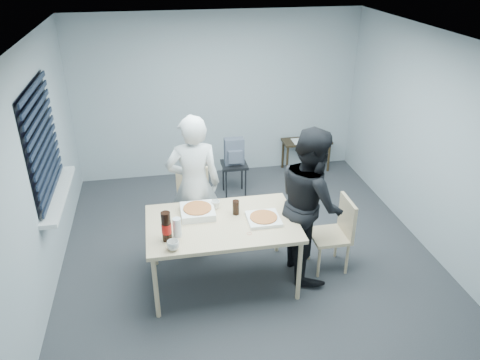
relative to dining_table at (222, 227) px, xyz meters
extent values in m
plane|color=#2E2F33|center=(0.38, 0.38, -0.73)|extent=(5.00, 5.00, 0.00)
plane|color=white|center=(0.38, 0.38, 1.87)|extent=(5.00, 5.00, 0.00)
plane|color=#9FA9AF|center=(0.38, 2.88, 0.57)|extent=(4.50, 0.00, 4.50)
plane|color=#9FA9AF|center=(0.38, -2.12, 0.57)|extent=(4.50, 0.00, 4.50)
plane|color=#9FA9AF|center=(-1.87, 0.38, 0.57)|extent=(0.00, 5.00, 5.00)
plane|color=#9FA9AF|center=(2.63, 0.38, 0.57)|extent=(0.00, 5.00, 5.00)
plane|color=black|center=(-1.85, 0.78, 0.82)|extent=(0.00, 1.30, 1.30)
cube|color=#171E30|center=(-1.82, 0.78, 0.82)|extent=(0.04, 1.30, 1.25)
cube|color=silver|center=(-1.78, 0.78, 0.16)|extent=(0.18, 1.42, 0.05)
cube|color=#D6BA8E|center=(0.00, 0.00, 0.04)|extent=(1.62, 1.02, 0.04)
cylinder|color=#D6BA8E|center=(-0.75, -0.45, -0.36)|extent=(0.05, 0.05, 0.74)
cylinder|color=#D6BA8E|center=(-0.75, 0.45, -0.36)|extent=(0.05, 0.05, 0.74)
cylinder|color=#D6BA8E|center=(0.75, -0.45, -0.36)|extent=(0.05, 0.05, 0.74)
cylinder|color=#D6BA8E|center=(0.75, 0.45, -0.36)|extent=(0.05, 0.05, 0.74)
cube|color=#D6BA8E|center=(-0.21, 1.00, -0.30)|extent=(0.42, 0.42, 0.04)
cube|color=#D6BA8E|center=(-0.21, 1.19, -0.06)|extent=(0.42, 0.04, 0.44)
cylinder|color=#D6BA8E|center=(-0.38, 0.83, -0.52)|extent=(0.03, 0.03, 0.41)
cylinder|color=#D6BA8E|center=(-0.38, 1.17, -0.52)|extent=(0.03, 0.03, 0.41)
cylinder|color=#D6BA8E|center=(-0.04, 0.83, -0.52)|extent=(0.03, 0.03, 0.41)
cylinder|color=#D6BA8E|center=(-0.04, 1.17, -0.52)|extent=(0.03, 0.03, 0.41)
cube|color=#D6BA8E|center=(1.26, 0.03, -0.30)|extent=(0.42, 0.42, 0.04)
cube|color=#D6BA8E|center=(1.45, 0.03, -0.06)|extent=(0.04, 0.42, 0.44)
cylinder|color=#D6BA8E|center=(1.09, -0.14, -0.52)|extent=(0.03, 0.03, 0.41)
cylinder|color=#D6BA8E|center=(1.09, 0.20, -0.52)|extent=(0.03, 0.03, 0.41)
cylinder|color=#D6BA8E|center=(1.43, -0.14, -0.52)|extent=(0.03, 0.03, 0.41)
cylinder|color=#D6BA8E|center=(1.43, 0.20, -0.52)|extent=(0.03, 0.03, 0.41)
imported|color=silver|center=(-0.23, 0.71, 0.16)|extent=(0.65, 0.42, 1.77)
imported|color=black|center=(1.00, 0.06, 0.16)|extent=(0.47, 0.86, 1.77)
cube|color=#342515|center=(1.82, 2.66, -0.21)|extent=(0.80, 0.36, 0.04)
cylinder|color=#342515|center=(1.46, 2.52, -0.48)|extent=(0.04, 0.04, 0.50)
cylinder|color=#342515|center=(1.46, 2.80, -0.48)|extent=(0.04, 0.04, 0.50)
cylinder|color=#342515|center=(2.18, 2.52, -0.48)|extent=(0.04, 0.04, 0.50)
cylinder|color=#342515|center=(2.18, 2.80, -0.48)|extent=(0.04, 0.04, 0.50)
cube|color=black|center=(0.48, 2.01, -0.23)|extent=(0.37, 0.37, 0.04)
cylinder|color=black|center=(0.34, 1.86, -0.49)|extent=(0.04, 0.04, 0.48)
cylinder|color=black|center=(0.34, 2.16, -0.49)|extent=(0.04, 0.04, 0.48)
cylinder|color=black|center=(0.63, 1.86, -0.49)|extent=(0.04, 0.04, 0.48)
cylinder|color=black|center=(0.63, 2.16, -0.49)|extent=(0.04, 0.04, 0.48)
cube|color=#575B66|center=(0.48, 2.01, -0.01)|extent=(0.28, 0.15, 0.40)
cube|color=#575B66|center=(0.48, 1.90, -0.06)|extent=(0.21, 0.06, 0.19)
cube|color=white|center=(-0.24, 0.20, 0.08)|extent=(0.37, 0.37, 0.04)
cube|color=white|center=(-0.24, 0.20, 0.12)|extent=(0.37, 0.37, 0.04)
cylinder|color=#CC7F38|center=(-0.24, 0.20, 0.14)|extent=(0.31, 0.31, 0.01)
cube|color=white|center=(0.45, -0.05, 0.08)|extent=(0.35, 0.35, 0.04)
cylinder|color=#CC7F38|center=(0.45, -0.05, 0.10)|extent=(0.29, 0.29, 0.01)
imported|color=white|center=(-0.54, -0.41, 0.11)|extent=(0.17, 0.17, 0.10)
imported|color=white|center=(-0.03, 0.30, 0.11)|extent=(0.10, 0.10, 0.09)
cylinder|color=black|center=(0.18, 0.14, 0.14)|extent=(0.08, 0.08, 0.17)
cylinder|color=black|center=(-0.59, -0.23, 0.22)|extent=(0.10, 0.10, 0.32)
cylinder|color=red|center=(-0.59, -0.23, 0.20)|extent=(0.10, 0.10, 0.11)
cylinder|color=silver|center=(-0.49, -0.18, 0.16)|extent=(0.11, 0.11, 0.21)
torus|color=red|center=(0.24, -0.27, 0.06)|extent=(0.07, 0.07, 0.00)
cube|color=white|center=(1.67, 2.63, -0.19)|extent=(0.23, 0.29, 0.00)
cube|color=black|center=(2.04, 2.69, -0.16)|extent=(0.15, 0.11, 0.06)
camera|label=1|loc=(-0.59, -4.23, 2.74)|focal=35.00mm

